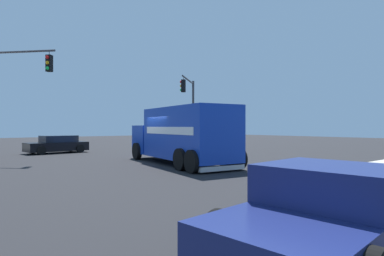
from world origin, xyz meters
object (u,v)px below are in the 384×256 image
Objects in this scene: traffic_light_secondary at (190,103)px; pickup_navy at (336,204)px; delivery_truck at (182,135)px; traffic_light_primary at (4,86)px; sedan_black at (57,145)px.

traffic_light_secondary reaches higher than pickup_navy.
delivery_truck is 10.95m from traffic_light_primary.
delivery_truck is at bearing -165.40° from sedan_black.
sedan_black is (3.92, 9.66, -3.38)m from traffic_light_secondary.
pickup_navy is at bearing -174.36° from traffic_light_primary.
pickup_navy is (-18.65, 11.82, -3.28)m from traffic_light_secondary.
pickup_navy is 22.67m from sedan_black.
traffic_light_secondary is 1.13× the size of pickup_navy.
traffic_light_primary is 1.20× the size of pickup_navy.
sedan_black is at bearing 67.94° from traffic_light_secondary.
pickup_navy is at bearing 154.73° from delivery_truck.
traffic_light_secondary is (-0.20, -13.68, -0.37)m from traffic_light_primary.
traffic_light_primary reaches higher than sedan_black.
delivery_truck is 1.40× the size of traffic_light_secondary.
traffic_light_secondary is 10.96m from sedan_black.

